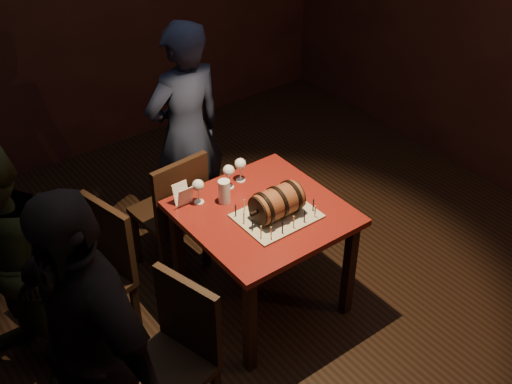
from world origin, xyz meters
The scene contains 16 objects.
room_shell centered at (0.00, 0.00, 1.40)m, with size 5.04×5.04×2.80m.
pub_table centered at (0.14, 0.10, 0.64)m, with size 0.90×0.90×0.75m.
cake_board centered at (0.17, 0.00, 0.76)m, with size 0.45×0.35×0.01m, color #A8A088.
barrel_cake centered at (0.17, 0.00, 0.85)m, with size 0.34×0.20×0.20m.
birthday_candles centered at (0.17, 0.00, 0.80)m, with size 0.40×0.30×0.09m.
wine_glass_left centered at (-0.12, 0.39, 0.87)m, with size 0.07×0.07×0.16m.
wine_glass_mid centered at (0.12, 0.41, 0.87)m, with size 0.07×0.07×0.16m.
wine_glass_right centered at (0.22, 0.43, 0.87)m, with size 0.07×0.07×0.16m.
pint_of_ale centered at (0.01, 0.31, 0.82)m, with size 0.07×0.07×0.15m.
menu_card centered at (-0.20, 0.43, 0.81)m, with size 0.10×0.05×0.13m, color white, non-canonical shape.
chair_back centered at (-0.13, 0.69, 0.52)m, with size 0.43×0.43×0.93m.
chair_left_rear centered at (-0.77, 0.46, 0.52)m, with size 0.48×0.48×0.93m.
chair_left_front centered at (-0.73, -0.33, 0.52)m, with size 0.49×0.49×0.93m.
person_back centered at (0.20, 1.03, 0.81)m, with size 0.59×0.39×1.62m, color #1A2035.
person_left_rear centered at (-1.25, 0.44, 0.77)m, with size 0.75×0.58×1.54m, color #2E361B.
person_left_front centered at (-1.15, -0.32, 0.84)m, with size 0.99×0.41×1.69m, color black.
Camera 1 is at (-1.70, -2.27, 3.03)m, focal length 45.00 mm.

